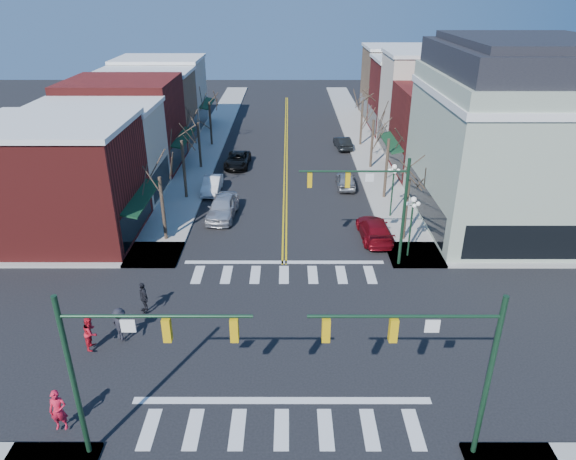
{
  "coord_description": "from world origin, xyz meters",
  "views": [
    {
      "loc": [
        0.28,
        -21.58,
        16.34
      ],
      "look_at": [
        0.25,
        6.84,
        2.8
      ],
      "focal_mm": 32.0,
      "sensor_mm": 36.0,
      "label": 1
    }
  ],
  "objects_px": {
    "car_right_mid": "(346,180)",
    "pedestrian_dark_a": "(143,297)",
    "victorian_corner": "(515,136)",
    "lamppost_midblock": "(393,182)",
    "pedestrian_dark_b": "(120,324)",
    "car_left_near": "(223,207)",
    "car_left_far": "(238,160)",
    "car_right_near": "(375,229)",
    "car_left_mid": "(212,185)",
    "car_right_far": "(343,143)",
    "lamppost_corner": "(412,217)",
    "pedestrian_red_a": "(58,410)",
    "pedestrian_red_b": "(91,333)"
  },
  "relations": [
    {
      "from": "pedestrian_dark_a",
      "to": "pedestrian_dark_b",
      "type": "distance_m",
      "value": 2.56
    },
    {
      "from": "victorian_corner",
      "to": "lamppost_midblock",
      "type": "relative_size",
      "value": 3.29
    },
    {
      "from": "lamppost_midblock",
      "to": "lamppost_corner",
      "type": "bearing_deg",
      "value": -90.0
    },
    {
      "from": "car_left_far",
      "to": "pedestrian_red_a",
      "type": "relative_size",
      "value": 2.63
    },
    {
      "from": "lamppost_midblock",
      "to": "car_left_far",
      "type": "distance_m",
      "value": 18.2
    },
    {
      "from": "car_left_near",
      "to": "pedestrian_red_b",
      "type": "relative_size",
      "value": 2.86
    },
    {
      "from": "car_left_mid",
      "to": "car_left_far",
      "type": "height_order",
      "value": "car_left_far"
    },
    {
      "from": "car_left_far",
      "to": "pedestrian_dark_a",
      "type": "bearing_deg",
      "value": -94.04
    },
    {
      "from": "victorian_corner",
      "to": "pedestrian_red_a",
      "type": "xyz_separation_m",
      "value": [
        -25.38,
        -20.77,
        -5.57
      ]
    },
    {
      "from": "lamppost_corner",
      "to": "pedestrian_red_a",
      "type": "xyz_separation_m",
      "value": [
        -17.08,
        -14.77,
        -1.87
      ]
    },
    {
      "from": "lamppost_corner",
      "to": "car_left_mid",
      "type": "height_order",
      "value": "lamppost_corner"
    },
    {
      "from": "car_right_mid",
      "to": "pedestrian_dark_a",
      "type": "xyz_separation_m",
      "value": [
        -13.02,
        -19.64,
        0.34
      ]
    },
    {
      "from": "car_right_mid",
      "to": "pedestrian_red_b",
      "type": "height_order",
      "value": "pedestrian_red_b"
    },
    {
      "from": "car_left_near",
      "to": "pedestrian_dark_a",
      "type": "height_order",
      "value": "pedestrian_dark_a"
    },
    {
      "from": "victorian_corner",
      "to": "lamppost_midblock",
      "type": "bearing_deg",
      "value": 176.55
    },
    {
      "from": "car_left_mid",
      "to": "pedestrian_dark_b",
      "type": "xyz_separation_m",
      "value": [
        -1.75,
        -20.91,
        0.37
      ]
    },
    {
      "from": "car_left_near",
      "to": "car_right_near",
      "type": "xyz_separation_m",
      "value": [
        11.24,
        -3.74,
        -0.13
      ]
    },
    {
      "from": "lamppost_corner",
      "to": "car_left_near",
      "type": "xyz_separation_m",
      "value": [
        -13.04,
        6.54,
        -2.1
      ]
    },
    {
      "from": "car_left_mid",
      "to": "pedestrian_red_a",
      "type": "bearing_deg",
      "value": -94.91
    },
    {
      "from": "car_left_far",
      "to": "pedestrian_red_b",
      "type": "height_order",
      "value": "pedestrian_red_b"
    },
    {
      "from": "lamppost_corner",
      "to": "pedestrian_red_b",
      "type": "relative_size",
      "value": 2.46
    },
    {
      "from": "lamppost_corner",
      "to": "car_right_far",
      "type": "bearing_deg",
      "value": 94.33
    },
    {
      "from": "car_right_far",
      "to": "lamppost_corner",
      "type": "bearing_deg",
      "value": 87.12
    },
    {
      "from": "victorian_corner",
      "to": "car_right_near",
      "type": "xyz_separation_m",
      "value": [
        -10.1,
        -3.2,
        -5.92
      ]
    },
    {
      "from": "pedestrian_red_a",
      "to": "car_right_near",
      "type": "bearing_deg",
      "value": 43.89
    },
    {
      "from": "car_left_far",
      "to": "pedestrian_dark_a",
      "type": "xyz_separation_m",
      "value": [
        -2.82,
        -25.51,
        0.35
      ]
    },
    {
      "from": "car_left_far",
      "to": "pedestrian_dark_a",
      "type": "relative_size",
      "value": 2.78
    },
    {
      "from": "pedestrian_red_b",
      "to": "pedestrian_dark_a",
      "type": "distance_m",
      "value": 3.61
    },
    {
      "from": "pedestrian_red_b",
      "to": "car_right_mid",
      "type": "bearing_deg",
      "value": -35.56
    },
    {
      "from": "car_left_near",
      "to": "car_right_far",
      "type": "height_order",
      "value": "car_left_near"
    },
    {
      "from": "pedestrian_dark_b",
      "to": "car_left_far",
      "type": "bearing_deg",
      "value": -59.77
    },
    {
      "from": "victorian_corner",
      "to": "car_left_mid",
      "type": "relative_size",
      "value": 3.42
    },
    {
      "from": "lamppost_midblock",
      "to": "car_right_near",
      "type": "xyz_separation_m",
      "value": [
        -1.8,
        -3.7,
        -2.23
      ]
    },
    {
      "from": "car_right_near",
      "to": "pedestrian_dark_b",
      "type": "distance_m",
      "value": 18.72
    },
    {
      "from": "victorian_corner",
      "to": "car_right_far",
      "type": "height_order",
      "value": "victorian_corner"
    },
    {
      "from": "car_left_far",
      "to": "pedestrian_dark_b",
      "type": "relative_size",
      "value": 2.72
    },
    {
      "from": "car_left_near",
      "to": "pedestrian_dark_b",
      "type": "height_order",
      "value": "pedestrian_dark_b"
    },
    {
      "from": "car_left_near",
      "to": "pedestrian_dark_a",
      "type": "relative_size",
      "value": 2.84
    },
    {
      "from": "car_right_mid",
      "to": "pedestrian_dark_a",
      "type": "height_order",
      "value": "pedestrian_dark_a"
    },
    {
      "from": "car_right_mid",
      "to": "pedestrian_red_a",
      "type": "xyz_separation_m",
      "value": [
        -14.28,
        -27.93,
        0.39
      ]
    },
    {
      "from": "car_left_mid",
      "to": "pedestrian_dark_a",
      "type": "height_order",
      "value": "pedestrian_dark_a"
    },
    {
      "from": "car_left_near",
      "to": "car_right_far",
      "type": "distance_m",
      "value": 21.79
    },
    {
      "from": "car_right_mid",
      "to": "pedestrian_dark_b",
      "type": "bearing_deg",
      "value": 60.09
    },
    {
      "from": "pedestrian_red_b",
      "to": "pedestrian_dark_b",
      "type": "height_order",
      "value": "pedestrian_dark_b"
    },
    {
      "from": "car_left_near",
      "to": "car_left_mid",
      "type": "height_order",
      "value": "car_left_near"
    },
    {
      "from": "car_left_mid",
      "to": "car_right_mid",
      "type": "distance_m",
      "value": 11.85
    },
    {
      "from": "car_left_near",
      "to": "pedestrian_dark_b",
      "type": "bearing_deg",
      "value": -97.39
    },
    {
      "from": "car_left_near",
      "to": "pedestrian_red_a",
      "type": "relative_size",
      "value": 2.69
    },
    {
      "from": "car_right_near",
      "to": "pedestrian_dark_a",
      "type": "height_order",
      "value": "pedestrian_dark_a"
    },
    {
      "from": "car_right_far",
      "to": "pedestrian_red_b",
      "type": "distance_m",
      "value": 38.27
    }
  ]
}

